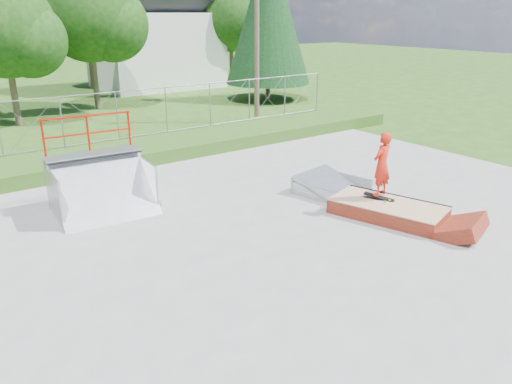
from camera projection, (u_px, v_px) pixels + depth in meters
ground at (304, 254)px, 10.94m from camera, size 120.00×120.00×0.00m
concrete_pad at (304, 253)px, 10.93m from camera, size 20.00×16.00×0.04m
grass_berm at (131, 152)px, 18.07m from camera, size 24.00×3.00×0.50m
grind_box at (388, 211)px, 12.79m from camera, size 2.15×3.10×0.42m
quarter_pipe at (101, 169)px, 12.79m from camera, size 2.59×2.25×2.44m
flat_bank_ramp at (333, 186)px, 14.49m from camera, size 2.03×2.11×0.52m
skateboard at (379, 197)px, 12.98m from camera, size 0.58×0.80×0.13m
skater at (382, 167)px, 12.70m from camera, size 0.67×0.50×1.65m
chain_link_fence at (117, 116)px, 18.44m from camera, size 20.00×0.06×1.80m
gable_house at (155, 31)px, 34.39m from camera, size 8.40×6.08×8.94m
utility_pole at (257, 36)px, 22.86m from camera, size 0.24×0.24×8.00m
tree_left_near at (11, 31)px, 22.09m from camera, size 4.76×4.48×6.65m
tree_center at (95, 16)px, 25.90m from camera, size 5.44×5.12×7.60m
tree_right_far at (235, 20)px, 35.42m from camera, size 5.10×4.80×7.12m
tree_back_mid at (92, 34)px, 33.77m from camera, size 4.08×3.84×5.70m
conifer_tree at (268, 12)px, 28.80m from camera, size 5.04×5.04×9.10m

